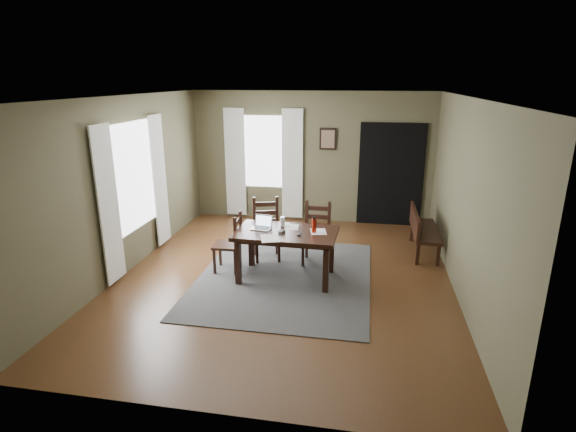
% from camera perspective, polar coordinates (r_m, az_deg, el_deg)
% --- Properties ---
extents(ground, '(5.00, 6.00, 0.01)m').
position_cam_1_polar(ground, '(6.99, -0.44, -7.82)').
color(ground, '#492C16').
extents(room_shell, '(5.02, 6.02, 2.71)m').
position_cam_1_polar(room_shell, '(6.44, -0.47, 6.92)').
color(room_shell, brown).
rests_on(room_shell, ground).
extents(rug, '(2.60, 3.20, 0.01)m').
position_cam_1_polar(rug, '(6.99, -0.44, -7.74)').
color(rug, '#3B3B3B').
rests_on(rug, ground).
extents(dining_table, '(1.52, 0.94, 0.75)m').
position_cam_1_polar(dining_table, '(6.71, -0.24, -2.71)').
color(dining_table, black).
rests_on(dining_table, rug).
extents(chair_end, '(0.43, 0.43, 0.93)m').
position_cam_1_polar(chair_end, '(7.10, -7.35, -3.49)').
color(chair_end, black).
rests_on(chair_end, rug).
extents(chair_back_left, '(0.56, 0.56, 1.03)m').
position_cam_1_polar(chair_back_left, '(7.54, -2.73, -1.75)').
color(chair_back_left, black).
rests_on(chair_back_left, rug).
extents(chair_back_right, '(0.45, 0.46, 1.00)m').
position_cam_1_polar(chair_back_right, '(7.39, 3.62, -2.28)').
color(chair_back_right, black).
rests_on(chair_back_right, rug).
extents(bench, '(0.43, 1.33, 0.75)m').
position_cam_1_polar(bench, '(8.13, 16.58, -1.46)').
color(bench, black).
rests_on(bench, ground).
extents(laptop, '(0.32, 0.27, 0.20)m').
position_cam_1_polar(laptop, '(6.81, -3.28, -1.15)').
color(laptop, '#B7B7BC').
rests_on(laptop, dining_table).
extents(computer_mouse, '(0.10, 0.12, 0.04)m').
position_cam_1_polar(computer_mouse, '(6.61, -0.80, -2.01)').
color(computer_mouse, '#3F3F42').
rests_on(computer_mouse, dining_table).
extents(tv_remote, '(0.06, 0.18, 0.02)m').
position_cam_1_polar(tv_remote, '(6.55, 1.44, -2.26)').
color(tv_remote, black).
rests_on(tv_remote, dining_table).
extents(drinking_glass, '(0.09, 0.09, 0.15)m').
position_cam_1_polar(drinking_glass, '(6.87, -0.68, -0.74)').
color(drinking_glass, silver).
rests_on(drinking_glass, dining_table).
extents(water_bottle, '(0.09, 0.09, 0.24)m').
position_cam_1_polar(water_bottle, '(6.61, 3.33, -1.18)').
color(water_bottle, '#AD1E0D').
rests_on(water_bottle, dining_table).
extents(paper_c, '(0.23, 0.29, 0.00)m').
position_cam_1_polar(paper_c, '(6.86, 0.46, -1.41)').
color(paper_c, white).
rests_on(paper_c, dining_table).
extents(paper_d, '(0.28, 0.33, 0.00)m').
position_cam_1_polar(paper_d, '(6.68, 3.87, -1.99)').
color(paper_d, white).
rests_on(paper_d, dining_table).
extents(paper_e, '(0.35, 0.40, 0.00)m').
position_cam_1_polar(paper_e, '(6.39, -2.30, -2.85)').
color(paper_e, white).
rests_on(paper_e, dining_table).
extents(window_left, '(0.01, 1.30, 1.70)m').
position_cam_1_polar(window_left, '(7.54, -19.04, 4.75)').
color(window_left, white).
rests_on(window_left, ground).
extents(window_back, '(1.00, 0.01, 1.50)m').
position_cam_1_polar(window_back, '(9.57, -3.12, 8.14)').
color(window_back, white).
rests_on(window_back, ground).
extents(curtain_left_near, '(0.03, 0.48, 2.30)m').
position_cam_1_polar(curtain_left_near, '(6.89, -21.84, 1.21)').
color(curtain_left_near, silver).
rests_on(curtain_left_near, ground).
extents(curtain_left_far, '(0.03, 0.48, 2.30)m').
position_cam_1_polar(curtain_left_far, '(8.28, -15.99, 4.31)').
color(curtain_left_far, silver).
rests_on(curtain_left_far, ground).
extents(curtain_back_left, '(0.44, 0.03, 2.30)m').
position_cam_1_polar(curtain_back_left, '(9.74, -6.72, 6.72)').
color(curtain_back_left, silver).
rests_on(curtain_back_left, ground).
extents(curtain_back_right, '(0.44, 0.03, 2.30)m').
position_cam_1_polar(curtain_back_right, '(9.46, 0.55, 6.53)').
color(curtain_back_right, silver).
rests_on(curtain_back_right, ground).
extents(framed_picture, '(0.34, 0.03, 0.44)m').
position_cam_1_polar(framed_picture, '(9.31, 5.08, 9.71)').
color(framed_picture, black).
rests_on(framed_picture, ground).
extents(doorway_back, '(1.30, 0.03, 2.10)m').
position_cam_1_polar(doorway_back, '(9.40, 12.91, 5.09)').
color(doorway_back, black).
rests_on(doorway_back, ground).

